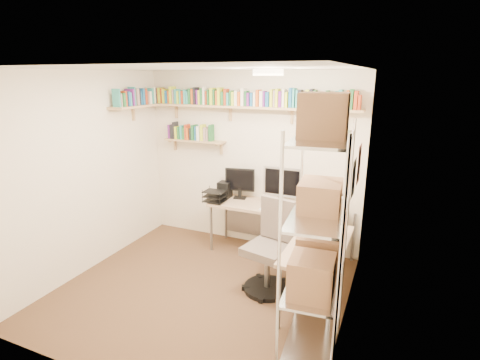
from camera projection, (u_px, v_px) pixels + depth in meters
name	position (u px, v px, depth m)	size (l,w,h in m)	color
ground	(202.00, 290.00, 4.39)	(3.20, 3.20, 0.00)	#4F3922
room_shell	(198.00, 162.00, 3.98)	(3.24, 3.04, 2.52)	#F2E8C5
wall_shelves	(218.00, 106.00, 5.15)	(3.12, 1.09, 0.80)	tan
corner_desk	(276.00, 214.00, 4.84)	(2.06, 1.86, 1.24)	tan
office_chair	(270.00, 253.00, 4.32)	(0.58, 0.59, 1.08)	black
wire_rack	(318.00, 222.00, 2.98)	(0.52, 0.94, 2.31)	silver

